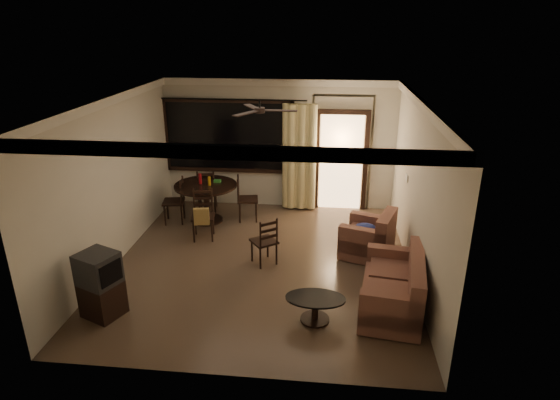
# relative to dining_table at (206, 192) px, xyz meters

# --- Properties ---
(ground) EXTENTS (5.50, 5.50, 0.00)m
(ground) POSITION_rel_dining_table_xyz_m (1.40, -1.72, -0.63)
(ground) COLOR #7F6651
(ground) RESTS_ON ground
(room_shell) EXTENTS (5.50, 6.70, 5.50)m
(room_shell) POSITION_rel_dining_table_xyz_m (1.99, 0.06, 1.20)
(room_shell) COLOR beige
(room_shell) RESTS_ON ground
(dining_table) EXTENTS (1.28, 1.28, 1.02)m
(dining_table) POSITION_rel_dining_table_xyz_m (0.00, 0.00, 0.00)
(dining_table) COLOR black
(dining_table) RESTS_ON ground
(dining_chair_west) EXTENTS (0.49, 0.49, 0.95)m
(dining_chair_west) POSITION_rel_dining_table_xyz_m (-0.64, -0.14, -0.35)
(dining_chair_west) COLOR black
(dining_chair_west) RESTS_ON ground
(dining_chair_east) EXTENTS (0.49, 0.49, 0.95)m
(dining_chair_east) POSITION_rel_dining_table_xyz_m (0.82, 0.14, -0.35)
(dining_chair_east) COLOR black
(dining_chair_east) RESTS_ON ground
(dining_chair_south) EXTENTS (0.49, 0.53, 0.95)m
(dining_chair_south) POSITION_rel_dining_table_xyz_m (0.14, -0.85, -0.32)
(dining_chair_south) COLOR black
(dining_chair_south) RESTS_ON ground
(dining_chair_north) EXTENTS (0.49, 0.49, 0.95)m
(dining_chair_north) POSITION_rel_dining_table_xyz_m (-0.13, 0.57, -0.35)
(dining_chair_north) COLOR black
(dining_chair_north) RESTS_ON ground
(tv_cabinet) EXTENTS (0.64, 0.62, 0.97)m
(tv_cabinet) POSITION_rel_dining_table_xyz_m (-0.64, -3.43, -0.14)
(tv_cabinet) COLOR black
(tv_cabinet) RESTS_ON ground
(sofa) EXTENTS (1.03, 1.65, 0.83)m
(sofa) POSITION_rel_dining_table_xyz_m (3.50, -2.86, -0.30)
(sofa) COLOR #4E2924
(sofa) RESTS_ON ground
(armchair) EXTENTS (1.05, 1.05, 0.83)m
(armchair) POSITION_rel_dining_table_xyz_m (3.26, -1.24, -0.28)
(armchair) COLOR #4E2924
(armchair) RESTS_ON ground
(coffee_table) EXTENTS (0.84, 0.50, 0.37)m
(coffee_table) POSITION_rel_dining_table_xyz_m (2.36, -3.25, -0.38)
(coffee_table) COLOR black
(coffee_table) RESTS_ON ground
(side_chair) EXTENTS (0.54, 0.54, 0.87)m
(side_chair) POSITION_rel_dining_table_xyz_m (1.44, -1.70, -0.37)
(side_chair) COLOR black
(side_chair) RESTS_ON ground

